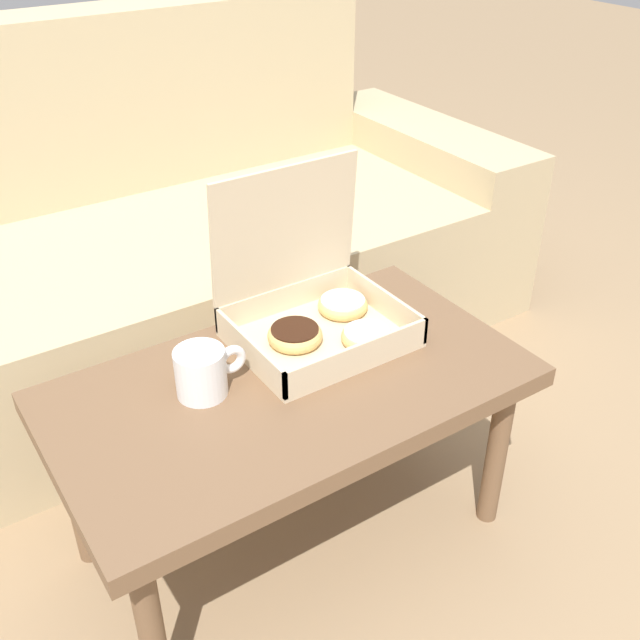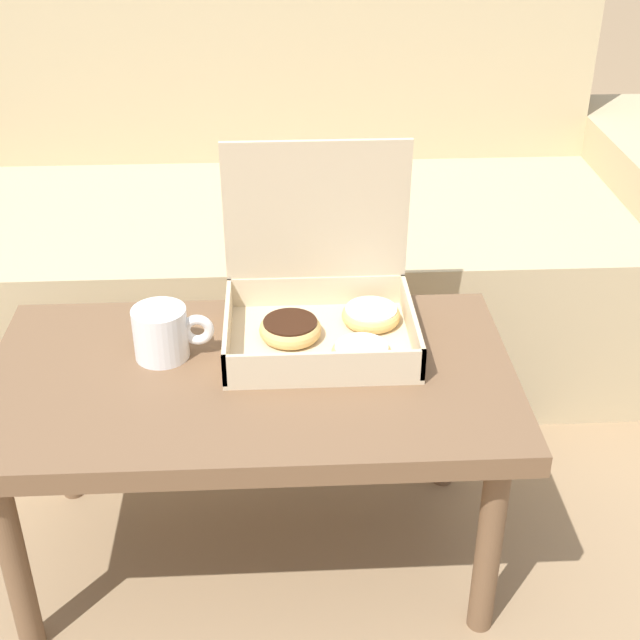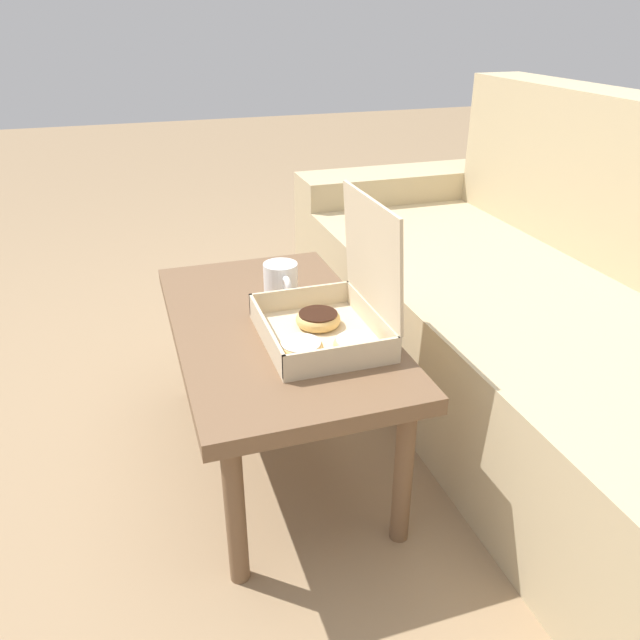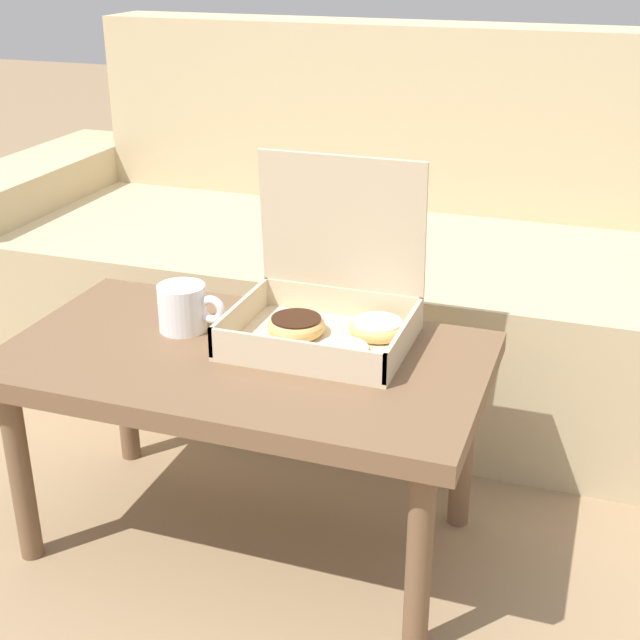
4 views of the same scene
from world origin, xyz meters
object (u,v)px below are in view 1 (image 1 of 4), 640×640
Objects in this scene: pastry_box at (317,308)px; couch at (129,261)px; coffee_table at (291,401)px; coffee_mug at (203,372)px.

couch is at bearing 100.10° from pastry_box.
coffee_table is at bearing -90.00° from couch.
pastry_box is (0.13, -0.76, 0.19)m from couch.
coffee_mug is at bearing 159.17° from coffee_table.
pastry_box is at bearing -79.90° from couch.
pastry_box is 2.42× the size of coffee_mug.
couch is 0.79m from pastry_box.
couch is at bearing 79.47° from coffee_mug.
couch is 6.72× the size of pastry_box.
coffee_table is 2.67× the size of pastry_box.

